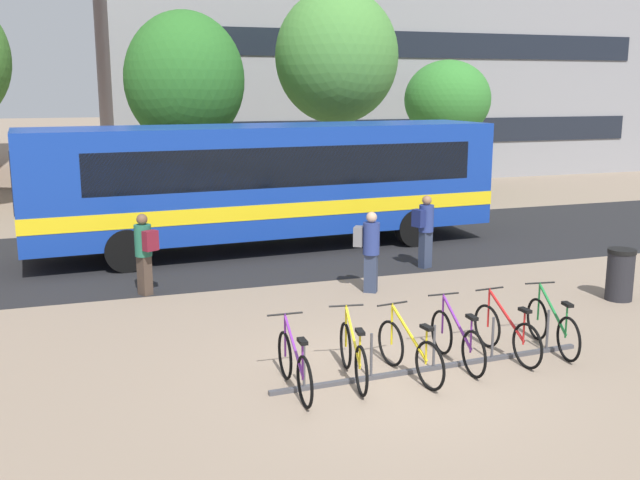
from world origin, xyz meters
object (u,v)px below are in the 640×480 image
at_px(parked_bicycle_yellow_2, 410,352).
at_px(street_tree_3, 337,57).
at_px(parked_bicycle_purple_0, 294,366).
at_px(parked_bicycle_yellow_1, 353,356).
at_px(street_tree_0, 185,80).
at_px(parked_bicycle_red_4, 507,334).
at_px(street_tree_2, 447,100).
at_px(commuter_maroon_pack_1, 144,249).
at_px(city_bus, 264,181).
at_px(commuter_grey_pack_2, 369,246).
at_px(commuter_navy_pack_0, 425,227).
at_px(parked_bicycle_green_5, 552,327).
at_px(parked_bicycle_purple_3, 457,341).
at_px(trash_bin, 620,274).

bearing_deg(parked_bicycle_yellow_2, street_tree_3, -23.92).
relative_size(parked_bicycle_purple_0, parked_bicycle_yellow_1, 1.01).
xyz_separation_m(parked_bicycle_yellow_2, street_tree_0, (-0.93, 14.46, 3.98)).
height_order(parked_bicycle_yellow_2, parked_bicycle_red_4, same).
bearing_deg(street_tree_0, parked_bicycle_purple_0, -93.20).
bearing_deg(street_tree_2, street_tree_3, -156.49).
distance_m(commuter_maroon_pack_1, street_tree_2, 17.62).
height_order(city_bus, commuter_grey_pack_2, city_bus).
bearing_deg(commuter_grey_pack_2, commuter_navy_pack_0, 69.90).
bearing_deg(parked_bicycle_purple_0, street_tree_2, -32.54).
distance_m(parked_bicycle_yellow_1, parked_bicycle_green_5, 3.49).
xyz_separation_m(parked_bicycle_yellow_2, parked_bicycle_green_5, (2.66, 0.30, 0.00)).
bearing_deg(parked_bicycle_green_5, parked_bicycle_red_4, 100.95).
bearing_deg(parked_bicycle_red_4, parked_bicycle_yellow_2, 94.21).
bearing_deg(commuter_grey_pack_2, street_tree_0, 135.27).
relative_size(street_tree_0, street_tree_3, 0.88).
distance_m(commuter_grey_pack_2, street_tree_0, 10.83).
xyz_separation_m(parked_bicycle_yellow_2, street_tree_2, (9.82, 17.21, 3.27)).
bearing_deg(parked_bicycle_purple_3, parked_bicycle_red_4, -85.99).
distance_m(parked_bicycle_purple_0, street_tree_0, 14.99).
relative_size(parked_bicycle_green_5, street_tree_3, 0.23).
bearing_deg(street_tree_3, street_tree_0, -176.35).
relative_size(city_bus, parked_bicycle_green_5, 7.08).
distance_m(trash_bin, street_tree_0, 14.39).
xyz_separation_m(city_bus, commuter_maroon_pack_1, (-3.37, -3.46, -0.82)).
bearing_deg(parked_bicycle_purple_0, street_tree_0, -1.83).
height_order(parked_bicycle_yellow_1, street_tree_3, street_tree_3).
relative_size(commuter_navy_pack_0, commuter_grey_pack_2, 1.02).
height_order(commuter_navy_pack_0, trash_bin, commuter_navy_pack_0).
distance_m(commuter_maroon_pack_1, commuter_grey_pack_2, 4.55).
xyz_separation_m(city_bus, parked_bicycle_green_5, (2.47, -8.79, -1.39)).
bearing_deg(parked_bicycle_yellow_2, parked_bicycle_purple_0, 81.29).
relative_size(city_bus, street_tree_3, 1.64).
relative_size(parked_bicycle_yellow_2, street_tree_3, 0.23).
distance_m(parked_bicycle_yellow_1, parked_bicycle_red_4, 2.61).
xyz_separation_m(parked_bicycle_purple_3, parked_bicycle_green_5, (1.77, 0.09, 0.00)).
bearing_deg(parked_bicycle_yellow_2, commuter_grey_pack_2, -23.03).
xyz_separation_m(street_tree_2, street_tree_3, (-5.56, -2.42, 1.49)).
xyz_separation_m(city_bus, parked_bicycle_yellow_2, (-0.19, -9.08, -1.39)).
bearing_deg(city_bus, street_tree_2, -142.81).
bearing_deg(commuter_grey_pack_2, parked_bicycle_purple_3, -60.70).
bearing_deg(parked_bicycle_green_5, commuter_maroon_pack_1, 55.61).
height_order(street_tree_0, street_tree_3, street_tree_3).
height_order(parked_bicycle_purple_0, parked_bicycle_red_4, same).
relative_size(commuter_grey_pack_2, trash_bin, 1.63).
height_order(parked_bicycle_green_5, street_tree_2, street_tree_2).
bearing_deg(parked_bicycle_purple_0, parked_bicycle_purple_3, -84.67).
xyz_separation_m(parked_bicycle_purple_0, commuter_maroon_pack_1, (-1.45, 5.60, 0.58)).
bearing_deg(street_tree_2, parked_bicycle_purple_0, -123.92).
distance_m(parked_bicycle_yellow_2, parked_bicycle_purple_3, 0.92).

